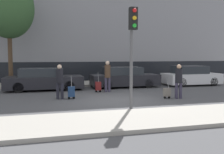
% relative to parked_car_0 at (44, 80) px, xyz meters
% --- Properties ---
extents(ground_plane, '(80.00, 80.00, 0.00)m').
position_rel_parked_car_0_xyz_m(ground_plane, '(3.33, -4.55, -0.63)').
color(ground_plane, '#4C4C4F').
extents(sidewalk_near, '(28.00, 2.50, 0.12)m').
position_rel_parked_car_0_xyz_m(sidewalk_near, '(3.33, -8.30, -0.57)').
color(sidewalk_near, '#A39E93').
rests_on(sidewalk_near, ground_plane).
extents(sidewalk_far, '(28.00, 3.00, 0.12)m').
position_rel_parked_car_0_xyz_m(sidewalk_far, '(3.33, 2.45, -0.57)').
color(sidewalk_far, '#A39E93').
rests_on(sidewalk_far, ground_plane).
extents(building_facade, '(28.00, 3.35, 12.77)m').
position_rel_parked_car_0_xyz_m(building_facade, '(3.33, 6.30, 5.74)').
color(building_facade, gray).
rests_on(building_facade, ground_plane).
extents(parked_car_0, '(4.60, 1.86, 1.34)m').
position_rel_parked_car_0_xyz_m(parked_car_0, '(0.00, 0.00, 0.00)').
color(parked_car_0, black).
rests_on(parked_car_0, ground_plane).
extents(parked_car_1, '(4.46, 1.79, 1.35)m').
position_rel_parked_car_0_xyz_m(parked_car_1, '(5.17, 0.13, 0.00)').
color(parked_car_1, black).
rests_on(parked_car_1, ground_plane).
extents(parked_car_2, '(3.92, 1.85, 1.38)m').
position_rel_parked_car_0_xyz_m(parked_car_2, '(10.09, -0.02, 0.01)').
color(parked_car_2, silver).
rests_on(parked_car_2, ground_plane).
extents(pedestrian_left, '(0.35, 0.34, 1.67)m').
position_rel_parked_car_0_xyz_m(pedestrian_left, '(0.78, -3.49, 0.31)').
color(pedestrian_left, '#23232D').
rests_on(pedestrian_left, ground_plane).
extents(trolley_left, '(0.34, 0.29, 1.14)m').
position_rel_parked_car_0_xyz_m(trolley_left, '(1.32, -3.62, -0.28)').
color(trolley_left, navy).
rests_on(trolley_left, ground_plane).
extents(pedestrian_center, '(0.35, 0.34, 1.80)m').
position_rel_parked_car_0_xyz_m(pedestrian_center, '(3.57, -1.77, 0.39)').
color(pedestrian_center, '#383347').
rests_on(pedestrian_center, ground_plane).
extents(trolley_center, '(0.34, 0.29, 1.14)m').
position_rel_parked_car_0_xyz_m(trolley_center, '(3.02, -1.73, -0.28)').
color(trolley_center, maroon).
rests_on(trolley_center, ground_plane).
extents(pedestrian_right, '(0.34, 0.34, 1.67)m').
position_rel_parked_car_0_xyz_m(pedestrian_right, '(6.38, -4.83, 0.31)').
color(pedestrian_right, '#383347').
rests_on(pedestrian_right, ground_plane).
extents(trolley_right, '(0.34, 0.29, 1.05)m').
position_rel_parked_car_0_xyz_m(trolley_right, '(5.86, -4.67, -0.32)').
color(trolley_right, slate).
rests_on(trolley_right, ground_plane).
extents(traffic_light, '(0.28, 0.47, 3.83)m').
position_rel_parked_car_0_xyz_m(traffic_light, '(3.26, -6.91, 2.09)').
color(traffic_light, '#515154').
rests_on(traffic_light, ground_plane).
extents(parked_bicycle, '(1.77, 0.06, 0.96)m').
position_rel_parked_car_0_xyz_m(parked_bicycle, '(0.28, 2.56, -0.14)').
color(parked_bicycle, black).
rests_on(parked_bicycle, sidewalk_far).
extents(bare_tree_near_crossing, '(3.23, 3.23, 7.03)m').
position_rel_parked_car_0_xyz_m(bare_tree_near_crossing, '(-2.11, 1.97, 4.53)').
color(bare_tree_near_crossing, '#4C3826').
rests_on(bare_tree_near_crossing, sidewalk_far).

